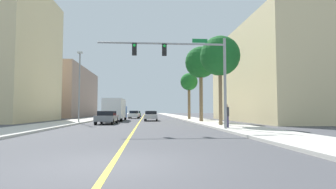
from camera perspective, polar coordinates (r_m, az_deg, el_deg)
name	(u,v)px	position (r m, az deg, el deg)	size (l,w,h in m)	color
ground	(142,118)	(49.24, -5.59, -5.06)	(192.00, 192.00, 0.00)	#47474C
sidewalk_left	(97,118)	(50.03, -14.79, -4.85)	(3.78, 168.00, 0.15)	beige
sidewalk_right	(185,118)	(49.74, 3.66, -4.97)	(3.78, 168.00, 0.15)	beige
lane_marking_center	(142,118)	(49.24, -5.59, -5.06)	(0.16, 144.00, 0.01)	yellow
building_left_far	(64,93)	(64.77, -21.22, 0.32)	(10.29, 25.31, 10.78)	gray
building_right_near	(275,76)	(39.16, 21.85, 3.67)	(11.34, 23.23, 12.18)	beige
traffic_signal_mast	(187,62)	(19.22, 4.16, 6.87)	(9.11, 0.36, 6.46)	gray
street_lamp	(79,83)	(31.40, -18.31, 2.38)	(0.56, 0.28, 7.85)	gray
palm_near	(220,56)	(24.65, 10.98, 7.96)	(3.56, 3.56, 7.94)	brown
palm_mid	(201,63)	(32.88, 6.99, 6.68)	(3.79, 3.79, 9.00)	brown
palm_far	(189,83)	(40.87, 4.49, 2.53)	(2.63, 2.63, 6.96)	brown
car_green	(136,114)	(61.77, -6.71, -4.07)	(2.04, 4.56, 1.33)	#196638
car_red	(150,114)	(53.50, -3.78, -4.18)	(1.96, 4.27, 1.36)	red
car_black	(116,114)	(51.21, -11.02, -4.09)	(1.81, 4.53, 1.49)	black
car_white	(134,114)	(48.55, -7.17, -4.22)	(1.92, 4.18, 1.39)	white
car_silver	(151,116)	(37.14, -3.61, -4.52)	(1.91, 4.58, 1.35)	#BCBCC1
car_gray	(107,117)	(28.88, -12.87, -4.71)	(1.99, 4.17, 1.36)	slate
delivery_truck	(115,109)	(37.27, -11.13, -3.10)	(2.48, 8.58, 2.95)	#194799
pedestrian	(227,116)	(20.49, 12.35, -4.42)	(0.38, 0.38, 1.76)	#3F3859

